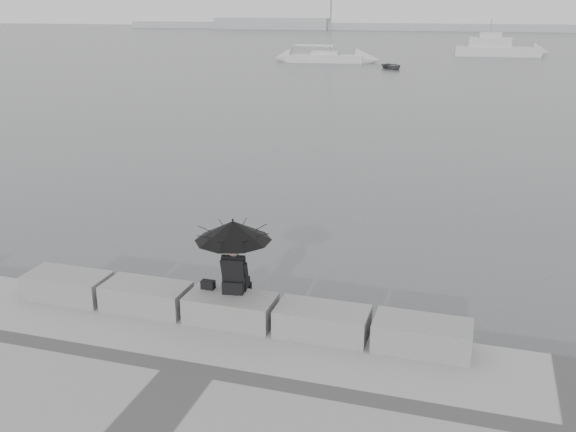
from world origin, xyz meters
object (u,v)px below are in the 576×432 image
(sailboat_left, at_px, (325,57))
(dinghy, at_px, (392,66))
(motor_cruiser, at_px, (498,49))
(seated_person, at_px, (233,238))

(sailboat_left, distance_m, dinghy, 9.73)
(motor_cruiser, bearing_deg, seated_person, -98.36)
(dinghy, bearing_deg, seated_person, -121.69)
(sailboat_left, height_order, dinghy, sailboat_left)
(motor_cruiser, distance_m, dinghy, 22.35)
(motor_cruiser, height_order, dinghy, motor_cruiser)
(sailboat_left, relative_size, dinghy, 3.98)
(seated_person, bearing_deg, sailboat_left, 93.06)
(seated_person, relative_size, dinghy, 0.43)
(sailboat_left, height_order, motor_cruiser, sailboat_left)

